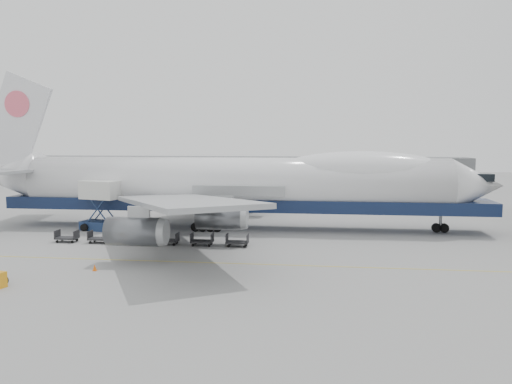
# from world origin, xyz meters

# --- Properties ---
(ground) EXTENTS (260.00, 260.00, 0.00)m
(ground) POSITION_xyz_m (0.00, 0.00, 0.00)
(ground) COLOR gray
(ground) RESTS_ON ground
(apron_line) EXTENTS (60.00, 0.15, 0.01)m
(apron_line) POSITION_xyz_m (0.00, -6.00, 0.01)
(apron_line) COLOR gold
(apron_line) RESTS_ON ground
(hangar) EXTENTS (110.00, 8.00, 7.00)m
(hangar) POSITION_xyz_m (-10.00, 70.00, 3.50)
(hangar) COLOR slate
(hangar) RESTS_ON ground
(airliner) EXTENTS (67.00, 55.30, 19.98)m
(airliner) POSITION_xyz_m (0.64, 12.00, 5.62)
(airliner) COLOR white
(airliner) RESTS_ON ground
(catering_truck) EXTENTS (5.49, 4.34, 6.11)m
(catering_truck) POSITION_xyz_m (-16.04, 8.52, 3.44)
(catering_truck) COLOR navy
(catering_truck) RESTS_ON ground
(traffic_cone) EXTENTS (0.37, 0.37, 0.54)m
(traffic_cone) POSITION_xyz_m (-8.45, -9.88, 0.26)
(traffic_cone) COLOR #F7610D
(traffic_cone) RESTS_ON ground
(dolly_0) EXTENTS (2.30, 1.35, 1.30)m
(dolly_0) POSITION_xyz_m (-16.72, 1.12, 0.53)
(dolly_0) COLOR #2D2D30
(dolly_0) RESTS_ON ground
(dolly_1) EXTENTS (2.30, 1.35, 1.30)m
(dolly_1) POSITION_xyz_m (-12.96, 1.12, 0.53)
(dolly_1) COLOR #2D2D30
(dolly_1) RESTS_ON ground
(dolly_2) EXTENTS (2.30, 1.35, 1.30)m
(dolly_2) POSITION_xyz_m (-9.21, 1.12, 0.53)
(dolly_2) COLOR #2D2D30
(dolly_2) RESTS_ON ground
(dolly_3) EXTENTS (2.30, 1.35, 1.30)m
(dolly_3) POSITION_xyz_m (-5.45, 1.12, 0.53)
(dolly_3) COLOR #2D2D30
(dolly_3) RESTS_ON ground
(dolly_4) EXTENTS (2.30, 1.35, 1.30)m
(dolly_4) POSITION_xyz_m (-1.69, 1.12, 0.53)
(dolly_4) COLOR #2D2D30
(dolly_4) RESTS_ON ground
(dolly_5) EXTENTS (2.30, 1.35, 1.30)m
(dolly_5) POSITION_xyz_m (2.06, 1.12, 0.53)
(dolly_5) COLOR #2D2D30
(dolly_5) RESTS_ON ground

